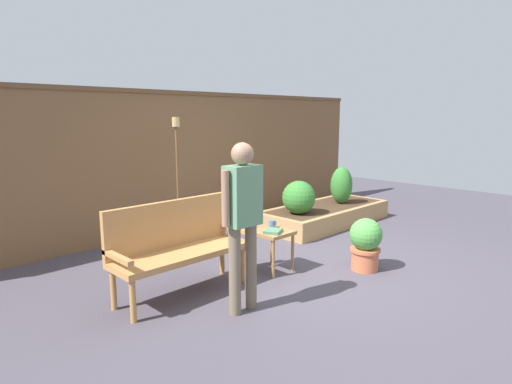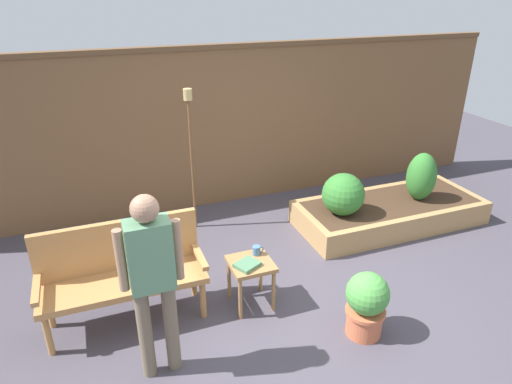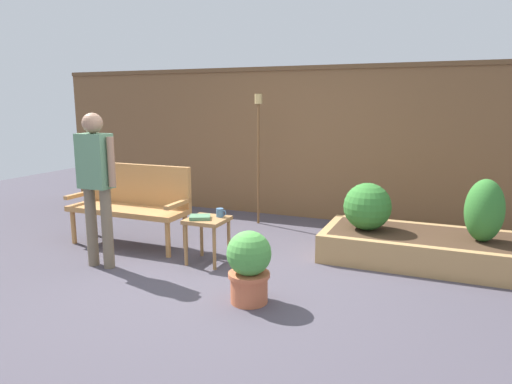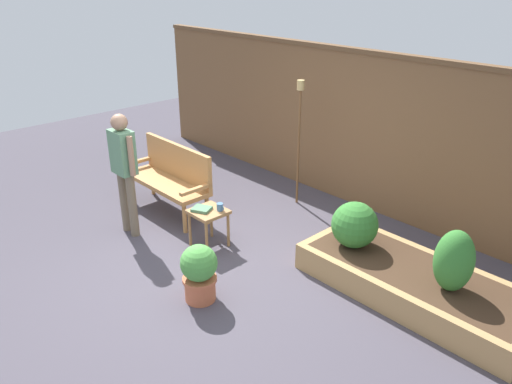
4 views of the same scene
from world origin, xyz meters
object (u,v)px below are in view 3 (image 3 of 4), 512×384
(shrub_near_bench, at_px, (367,207))
(shrub_far_corner, at_px, (484,211))
(book_on_table, at_px, (200,217))
(tiki_torch, at_px, (258,137))
(cup_on_table, at_px, (220,213))
(person_by_bench, at_px, (96,177))
(side_table, at_px, (207,226))
(garden_bench, at_px, (132,199))
(potted_boxwood, at_px, (249,265))

(shrub_near_bench, xyz_separation_m, shrub_far_corner, (1.13, 0.00, 0.06))
(book_on_table, distance_m, shrub_far_corner, 2.83)
(book_on_table, bearing_deg, shrub_far_corner, -7.96)
(shrub_far_corner, relative_size, tiki_torch, 0.35)
(cup_on_table, bearing_deg, person_by_bench, -149.37)
(side_table, xyz_separation_m, shrub_near_bench, (1.49, 0.85, 0.16))
(book_on_table, relative_size, tiki_torch, 0.12)
(garden_bench, bearing_deg, potted_boxwood, -27.34)
(book_on_table, bearing_deg, person_by_bench, -179.20)
(garden_bench, xyz_separation_m, shrub_far_corner, (3.77, 0.59, 0.07))
(side_table, relative_size, person_by_bench, 0.31)
(side_table, xyz_separation_m, book_on_table, (-0.05, -0.05, 0.10))
(cup_on_table, xyz_separation_m, shrub_near_bench, (1.40, 0.75, 0.03))
(shrub_near_bench, relative_size, shrub_far_corner, 0.81)
(person_by_bench, bearing_deg, side_table, 28.67)
(shrub_far_corner, height_order, person_by_bench, person_by_bench)
(shrub_far_corner, bearing_deg, potted_boxwood, -139.04)
(cup_on_table, height_order, tiki_torch, tiki_torch)
(shrub_near_bench, height_order, shrub_far_corner, shrub_far_corner)
(cup_on_table, distance_m, person_by_bench, 1.29)
(cup_on_table, bearing_deg, shrub_near_bench, 28.24)
(side_table, height_order, shrub_far_corner, shrub_far_corner)
(side_table, bearing_deg, person_by_bench, -151.33)
(person_by_bench, bearing_deg, book_on_table, 27.43)
(potted_boxwood, distance_m, shrub_far_corner, 2.45)
(garden_bench, bearing_deg, shrub_far_corner, 8.96)
(shrub_far_corner, bearing_deg, person_by_bench, -159.02)
(garden_bench, relative_size, side_table, 3.00)
(shrub_far_corner, relative_size, person_by_bench, 0.40)
(book_on_table, distance_m, shrub_near_bench, 1.80)
(shrub_near_bench, distance_m, person_by_bench, 2.84)
(potted_boxwood, height_order, shrub_far_corner, shrub_far_corner)
(side_table, xyz_separation_m, person_by_bench, (-0.96, -0.52, 0.54))
(cup_on_table, bearing_deg, tiki_torch, 97.95)
(cup_on_table, height_order, potted_boxwood, potted_boxwood)
(cup_on_table, height_order, shrub_near_bench, shrub_near_bench)
(shrub_far_corner, xyz_separation_m, tiki_torch, (-2.75, 0.85, 0.59))
(person_by_bench, bearing_deg, shrub_far_corner, 20.98)
(tiki_torch, bearing_deg, cup_on_table, -82.05)
(garden_bench, height_order, tiki_torch, tiki_torch)
(garden_bench, distance_m, person_by_bench, 0.89)
(potted_boxwood, distance_m, person_by_bench, 1.86)
(cup_on_table, relative_size, book_on_table, 0.54)
(garden_bench, height_order, shrub_far_corner, garden_bench)
(side_table, xyz_separation_m, potted_boxwood, (0.79, -0.74, -0.07))
(tiki_torch, bearing_deg, shrub_far_corner, -17.10)
(side_table, distance_m, shrub_near_bench, 1.73)
(garden_bench, bearing_deg, person_by_bench, -76.89)
(shrub_near_bench, bearing_deg, cup_on_table, -151.76)
(book_on_table, height_order, shrub_near_bench, shrub_near_bench)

